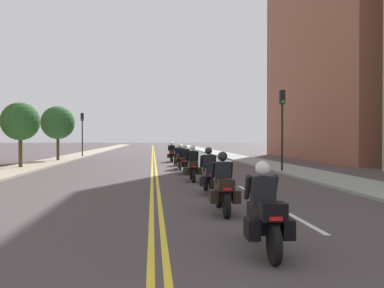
{
  "coord_description": "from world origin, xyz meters",
  "views": [
    {
      "loc": [
        -0.09,
        -0.99,
        1.96
      ],
      "look_at": [
        1.98,
        20.09,
        1.66
      ],
      "focal_mm": 37.67,
      "sensor_mm": 36.0,
      "label": 1
    }
  ],
  "objects_px": {
    "street_tree_1": "(20,122)",
    "motorcycle_1": "(223,189)",
    "motorcycle_4": "(185,162)",
    "motorcycle_3": "(193,167)",
    "motorcycle_5": "(180,159)",
    "motorcycle_6": "(179,156)",
    "traffic_light_near": "(282,116)",
    "motorcycle_7": "(172,154)",
    "traffic_light_far": "(82,127)",
    "motorcycle_2": "(209,175)",
    "motorcycle_0": "(264,215)",
    "street_tree_0": "(58,123)"
  },
  "relations": [
    {
      "from": "motorcycle_6",
      "to": "motorcycle_7",
      "type": "relative_size",
      "value": 0.99
    },
    {
      "from": "motorcycle_2",
      "to": "motorcycle_4",
      "type": "relative_size",
      "value": 0.99
    },
    {
      "from": "motorcycle_5",
      "to": "motorcycle_6",
      "type": "xyz_separation_m",
      "value": [
        0.21,
        3.64,
        -0.01
      ]
    },
    {
      "from": "motorcycle_1",
      "to": "motorcycle_2",
      "type": "distance_m",
      "value": 3.73
    },
    {
      "from": "motorcycle_1",
      "to": "motorcycle_3",
      "type": "xyz_separation_m",
      "value": [
        -0.01,
        7.95,
        0.02
      ]
    },
    {
      "from": "motorcycle_6",
      "to": "street_tree_0",
      "type": "relative_size",
      "value": 0.47
    },
    {
      "from": "motorcycle_3",
      "to": "motorcycle_7",
      "type": "bearing_deg",
      "value": 92.27
    },
    {
      "from": "traffic_light_far",
      "to": "motorcycle_5",
      "type": "bearing_deg",
      "value": -61.99
    },
    {
      "from": "traffic_light_near",
      "to": "motorcycle_6",
      "type": "bearing_deg",
      "value": 128.83
    },
    {
      "from": "motorcycle_7",
      "to": "traffic_light_near",
      "type": "xyz_separation_m",
      "value": [
        5.79,
        -11.13,
        2.58
      ]
    },
    {
      "from": "motorcycle_5",
      "to": "traffic_light_far",
      "type": "height_order",
      "value": "traffic_light_far"
    },
    {
      "from": "motorcycle_4",
      "to": "street_tree_0",
      "type": "height_order",
      "value": "street_tree_0"
    },
    {
      "from": "motorcycle_2",
      "to": "motorcycle_5",
      "type": "distance_m",
      "value": 11.4
    },
    {
      "from": "motorcycle_4",
      "to": "motorcycle_3",
      "type": "bearing_deg",
      "value": -85.81
    },
    {
      "from": "street_tree_1",
      "to": "motorcycle_1",
      "type": "bearing_deg",
      "value": -57.88
    },
    {
      "from": "motorcycle_5",
      "to": "street_tree_1",
      "type": "bearing_deg",
      "value": 173.86
    },
    {
      "from": "motorcycle_3",
      "to": "motorcycle_6",
      "type": "height_order",
      "value": "motorcycle_3"
    },
    {
      "from": "motorcycle_6",
      "to": "traffic_light_far",
      "type": "relative_size",
      "value": 0.48
    },
    {
      "from": "motorcycle_4",
      "to": "street_tree_1",
      "type": "relative_size",
      "value": 0.52
    },
    {
      "from": "motorcycle_6",
      "to": "street_tree_1",
      "type": "height_order",
      "value": "street_tree_1"
    },
    {
      "from": "motorcycle_0",
      "to": "traffic_light_far",
      "type": "relative_size",
      "value": 0.48
    },
    {
      "from": "motorcycle_0",
      "to": "motorcycle_7",
      "type": "xyz_separation_m",
      "value": [
        -0.32,
        26.76,
        0.0
      ]
    },
    {
      "from": "motorcycle_7",
      "to": "traffic_light_near",
      "type": "relative_size",
      "value": 0.47
    },
    {
      "from": "motorcycle_1",
      "to": "motorcycle_0",
      "type": "bearing_deg",
      "value": -86.6
    },
    {
      "from": "traffic_light_near",
      "to": "traffic_light_far",
      "type": "xyz_separation_m",
      "value": [
        -14.55,
        19.86,
        -0.1
      ]
    },
    {
      "from": "motorcycle_1",
      "to": "motorcycle_5",
      "type": "height_order",
      "value": "motorcycle_1"
    },
    {
      "from": "motorcycle_2",
      "to": "motorcycle_4",
      "type": "bearing_deg",
      "value": 91.68
    },
    {
      "from": "motorcycle_3",
      "to": "motorcycle_4",
      "type": "bearing_deg",
      "value": 92.37
    },
    {
      "from": "motorcycle_1",
      "to": "street_tree_1",
      "type": "xyz_separation_m",
      "value": [
        -10.27,
        16.36,
        2.39
      ]
    },
    {
      "from": "motorcycle_4",
      "to": "motorcycle_6",
      "type": "relative_size",
      "value": 1.01
    },
    {
      "from": "motorcycle_4",
      "to": "motorcycle_5",
      "type": "distance_m",
      "value": 3.43
    },
    {
      "from": "motorcycle_3",
      "to": "street_tree_1",
      "type": "relative_size",
      "value": 0.5
    },
    {
      "from": "traffic_light_far",
      "to": "motorcycle_2",
      "type": "bearing_deg",
      "value": -71.93
    },
    {
      "from": "motorcycle_2",
      "to": "motorcycle_6",
      "type": "distance_m",
      "value": 15.03
    },
    {
      "from": "motorcycle_4",
      "to": "motorcycle_7",
      "type": "relative_size",
      "value": 1.01
    },
    {
      "from": "motorcycle_7",
      "to": "traffic_light_near",
      "type": "height_order",
      "value": "traffic_light_near"
    },
    {
      "from": "motorcycle_1",
      "to": "motorcycle_6",
      "type": "relative_size",
      "value": 1.0
    },
    {
      "from": "motorcycle_4",
      "to": "motorcycle_1",
      "type": "bearing_deg",
      "value": -86.48
    },
    {
      "from": "motorcycle_3",
      "to": "motorcycle_2",
      "type": "bearing_deg",
      "value": -86.53
    },
    {
      "from": "street_tree_1",
      "to": "motorcycle_2",
      "type": "bearing_deg",
      "value": -50.48
    },
    {
      "from": "motorcycle_1",
      "to": "motorcycle_4",
      "type": "height_order",
      "value": "motorcycle_4"
    },
    {
      "from": "motorcycle_2",
      "to": "traffic_light_near",
      "type": "height_order",
      "value": "traffic_light_near"
    },
    {
      "from": "motorcycle_6",
      "to": "street_tree_1",
      "type": "distance_m",
      "value": 10.88
    },
    {
      "from": "motorcycle_6",
      "to": "traffic_light_far",
      "type": "xyz_separation_m",
      "value": [
        -9.1,
        13.08,
        2.49
      ]
    },
    {
      "from": "motorcycle_1",
      "to": "motorcycle_3",
      "type": "relative_size",
      "value": 1.02
    },
    {
      "from": "motorcycle_6",
      "to": "traffic_light_near",
      "type": "xyz_separation_m",
      "value": [
        5.46,
        -6.78,
        2.59
      ]
    },
    {
      "from": "motorcycle_3",
      "to": "motorcycle_1",
      "type": "bearing_deg",
      "value": -88.62
    },
    {
      "from": "motorcycle_7",
      "to": "traffic_light_near",
      "type": "bearing_deg",
      "value": -63.03
    },
    {
      "from": "motorcycle_4",
      "to": "motorcycle_2",
      "type": "bearing_deg",
      "value": -85.23
    },
    {
      "from": "motorcycle_1",
      "to": "motorcycle_2",
      "type": "bearing_deg",
      "value": 90.07
    }
  ]
}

